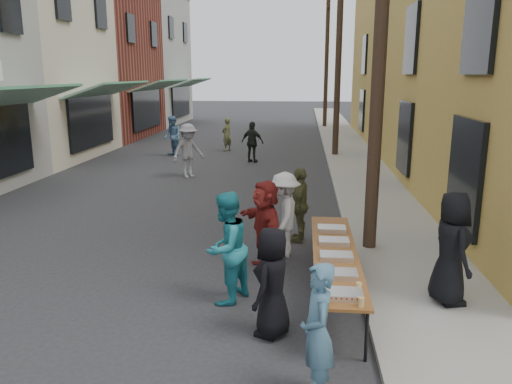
% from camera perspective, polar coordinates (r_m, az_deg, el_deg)
% --- Properties ---
extents(ground, '(120.00, 120.00, 0.00)m').
position_cam_1_polar(ground, '(8.17, -16.51, -12.67)').
color(ground, '#28282B').
rests_on(ground, ground).
extents(sidewalk, '(2.20, 60.00, 0.10)m').
position_cam_1_polar(sidewalk, '(22.15, 10.81, 4.12)').
color(sidewalk, gray).
rests_on(sidewalk, ground).
extents(storefront_row, '(8.00, 37.00, 9.00)m').
position_cam_1_polar(storefront_row, '(25.30, -26.01, 13.44)').
color(storefront_row, maroon).
rests_on(storefront_row, ground).
extents(utility_pole_near, '(0.26, 0.26, 9.00)m').
position_cam_1_polar(utility_pole_near, '(9.92, 14.16, 18.69)').
color(utility_pole_near, '#2D2116').
rests_on(utility_pole_near, ground).
extents(utility_pole_mid, '(0.26, 0.26, 9.00)m').
position_cam_1_polar(utility_pole_mid, '(21.84, 9.44, 15.77)').
color(utility_pole_mid, '#2D2116').
rests_on(utility_pole_mid, ground).
extents(utility_pole_far, '(0.26, 0.26, 9.00)m').
position_cam_1_polar(utility_pole_far, '(33.82, 8.08, 14.90)').
color(utility_pole_far, '#2D2116').
rests_on(utility_pole_far, ground).
extents(serving_table, '(0.70, 4.00, 0.75)m').
position_cam_1_polar(serving_table, '(8.09, 9.03, -7.05)').
color(serving_table, brown).
rests_on(serving_table, ground).
extents(catering_tray_sausage, '(0.50, 0.33, 0.08)m').
position_cam_1_polar(catering_tray_sausage, '(6.54, 9.90, -11.43)').
color(catering_tray_sausage, maroon).
rests_on(catering_tray_sausage, serving_table).
extents(catering_tray_foil_b, '(0.50, 0.33, 0.08)m').
position_cam_1_polar(catering_tray_foil_b, '(7.14, 9.52, -9.25)').
color(catering_tray_foil_b, '#B2B2B7').
rests_on(catering_tray_foil_b, serving_table).
extents(catering_tray_buns, '(0.50, 0.33, 0.08)m').
position_cam_1_polar(catering_tray_buns, '(7.79, 9.17, -7.28)').
color(catering_tray_buns, tan).
rests_on(catering_tray_buns, serving_table).
extents(catering_tray_foil_d, '(0.50, 0.33, 0.08)m').
position_cam_1_polar(catering_tray_foil_d, '(8.44, 8.89, -5.61)').
color(catering_tray_foil_d, '#B2B2B7').
rests_on(catering_tray_foil_d, serving_table).
extents(catering_tray_buns_end, '(0.50, 0.33, 0.08)m').
position_cam_1_polar(catering_tray_buns_end, '(9.11, 8.64, -4.19)').
color(catering_tray_buns_end, tan).
rests_on(catering_tray_buns_end, serving_table).
extents(condiment_jar_a, '(0.07, 0.07, 0.08)m').
position_cam_1_polar(condiment_jar_a, '(6.26, 8.05, -12.56)').
color(condiment_jar_a, '#A57F26').
rests_on(condiment_jar_a, serving_table).
extents(condiment_jar_b, '(0.07, 0.07, 0.08)m').
position_cam_1_polar(condiment_jar_b, '(6.35, 8.01, -12.17)').
color(condiment_jar_b, '#A57F26').
rests_on(condiment_jar_b, serving_table).
extents(condiment_jar_c, '(0.07, 0.07, 0.08)m').
position_cam_1_polar(condiment_jar_c, '(6.44, 7.97, -11.79)').
color(condiment_jar_c, '#A57F26').
rests_on(condiment_jar_c, serving_table).
extents(cup_stack, '(0.08, 0.08, 0.12)m').
position_cam_1_polar(cup_stack, '(6.33, 11.92, -12.22)').
color(cup_stack, tan).
rests_on(cup_stack, serving_table).
extents(guest_front_a, '(0.73, 0.88, 1.53)m').
position_cam_1_polar(guest_front_a, '(6.85, 1.89, -10.27)').
color(guest_front_a, black).
rests_on(guest_front_a, ground).
extents(guest_front_b, '(0.46, 0.63, 1.58)m').
position_cam_1_polar(guest_front_b, '(5.63, 7.01, -15.65)').
color(guest_front_b, '#456F87').
rests_on(guest_front_b, ground).
extents(guest_front_c, '(0.98, 1.07, 1.77)m').
position_cam_1_polar(guest_front_c, '(7.78, -3.45, -6.39)').
color(guest_front_c, teal).
rests_on(guest_front_c, ground).
extents(guest_front_d, '(0.70, 1.13, 1.68)m').
position_cam_1_polar(guest_front_d, '(9.71, 3.24, -2.63)').
color(guest_front_d, silver).
rests_on(guest_front_d, ground).
extents(guest_front_e, '(0.53, 0.99, 1.61)m').
position_cam_1_polar(guest_front_e, '(10.64, 5.03, -1.44)').
color(guest_front_e, brown).
rests_on(guest_front_e, ground).
extents(guest_queue_back, '(1.11, 1.61, 1.67)m').
position_cam_1_polar(guest_queue_back, '(9.08, 1.04, -3.78)').
color(guest_queue_back, maroon).
rests_on(guest_queue_back, ground).
extents(server, '(0.70, 0.93, 1.73)m').
position_cam_1_polar(server, '(8.07, 21.41, -5.99)').
color(server, black).
rests_on(server, sidewalk).
extents(passerby_left, '(1.34, 1.33, 1.86)m').
position_cam_1_polar(passerby_left, '(17.41, -7.75, 4.70)').
color(passerby_left, gray).
rests_on(passerby_left, ground).
extents(passerby_mid, '(1.05, 0.72, 1.65)m').
position_cam_1_polar(passerby_mid, '(20.21, -0.41, 5.72)').
color(passerby_mid, black).
rests_on(passerby_mid, ground).
extents(passerby_right, '(0.60, 0.67, 1.54)m').
position_cam_1_polar(passerby_right, '(23.32, -3.36, 6.58)').
color(passerby_right, brown).
rests_on(passerby_right, ground).
extents(passerby_far, '(1.06, 1.08, 1.75)m').
position_cam_1_polar(passerby_far, '(22.06, -9.52, 6.31)').
color(passerby_far, '#5279A0').
rests_on(passerby_far, ground).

